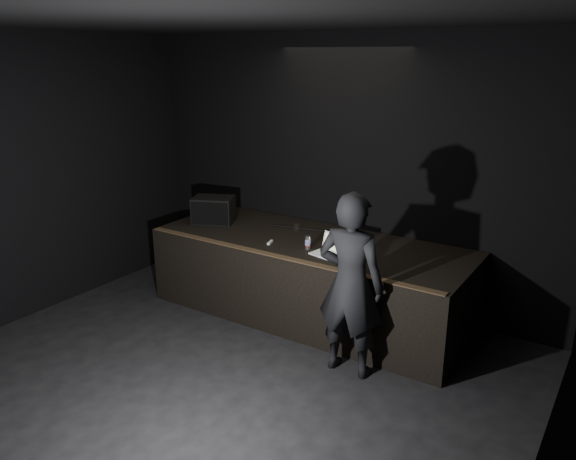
% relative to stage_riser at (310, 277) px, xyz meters
% --- Properties ---
extents(ground, '(7.00, 7.00, 0.00)m').
position_rel_stage_riser_xyz_m(ground, '(0.00, -2.73, -0.50)').
color(ground, black).
rests_on(ground, ground).
extents(room_walls, '(6.10, 7.10, 3.52)m').
position_rel_stage_riser_xyz_m(room_walls, '(0.00, -2.73, 1.52)').
color(room_walls, black).
rests_on(room_walls, ground).
extents(stage_riser, '(4.00, 1.50, 1.00)m').
position_rel_stage_riser_xyz_m(stage_riser, '(0.00, 0.00, 0.00)').
color(stage_riser, black).
rests_on(stage_riser, ground).
extents(riser_lip, '(3.92, 0.10, 0.01)m').
position_rel_stage_riser_xyz_m(riser_lip, '(0.00, -0.71, 0.51)').
color(riser_lip, brown).
rests_on(riser_lip, stage_riser).
extents(stage_monitor, '(0.65, 0.57, 0.36)m').
position_rel_stage_riser_xyz_m(stage_monitor, '(-1.51, -0.08, 0.68)').
color(stage_monitor, black).
rests_on(stage_monitor, stage_riser).
extents(cable, '(0.95, 0.21, 0.02)m').
position_rel_stage_riser_xyz_m(cable, '(-0.30, 0.33, 0.51)').
color(cable, black).
rests_on(cable, stage_riser).
extents(laptop, '(0.39, 0.36, 0.23)m').
position_rel_stage_riser_xyz_m(laptop, '(0.44, -0.31, 0.56)').
color(laptop, white).
rests_on(laptop, stage_riser).
extents(beer_can, '(0.07, 0.07, 0.16)m').
position_rel_stage_riser_xyz_m(beer_can, '(0.14, -0.30, 0.58)').
color(beer_can, silver).
rests_on(beer_can, stage_riser).
extents(plastic_cup, '(0.08, 0.08, 0.10)m').
position_rel_stage_riser_xyz_m(plastic_cup, '(-0.35, 0.22, 0.55)').
color(plastic_cup, white).
rests_on(plastic_cup, stage_riser).
extents(wii_remote, '(0.06, 0.14, 0.03)m').
position_rel_stage_riser_xyz_m(wii_remote, '(-0.35, -0.38, 0.51)').
color(wii_remote, white).
rests_on(wii_remote, stage_riser).
extents(person, '(0.74, 0.51, 1.96)m').
position_rel_stage_riser_xyz_m(person, '(1.04, -0.95, 0.48)').
color(person, black).
rests_on(person, ground).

